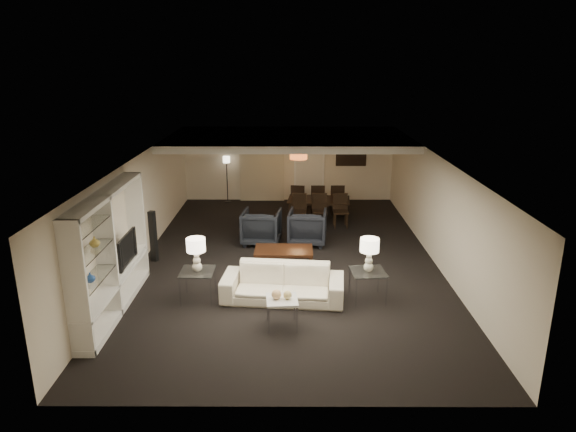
# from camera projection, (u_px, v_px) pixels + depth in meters

# --- Properties ---
(floor) EXTENTS (11.00, 11.00, 0.00)m
(floor) POSITION_uv_depth(u_px,v_px,m) (288.00, 259.00, 12.43)
(floor) COLOR black
(floor) RESTS_ON ground
(ceiling) EXTENTS (7.00, 11.00, 0.02)m
(ceiling) POSITION_uv_depth(u_px,v_px,m) (288.00, 157.00, 11.69)
(ceiling) COLOR silver
(ceiling) RESTS_ON ground
(wall_back) EXTENTS (7.00, 0.02, 2.50)m
(wall_back) POSITION_uv_depth(u_px,v_px,m) (289.00, 164.00, 17.32)
(wall_back) COLOR beige
(wall_back) RESTS_ON ground
(wall_front) EXTENTS (7.00, 0.02, 2.50)m
(wall_front) POSITION_uv_depth(u_px,v_px,m) (287.00, 327.00, 6.80)
(wall_front) COLOR beige
(wall_front) RESTS_ON ground
(wall_left) EXTENTS (0.02, 11.00, 2.50)m
(wall_left) POSITION_uv_depth(u_px,v_px,m) (140.00, 210.00, 12.07)
(wall_left) COLOR beige
(wall_left) RESTS_ON ground
(wall_right) EXTENTS (0.02, 11.00, 2.50)m
(wall_right) POSITION_uv_depth(u_px,v_px,m) (437.00, 210.00, 12.05)
(wall_right) COLOR beige
(wall_right) RESTS_ON ground
(ceiling_soffit) EXTENTS (7.00, 4.00, 0.20)m
(ceiling_soffit) POSITION_uv_depth(u_px,v_px,m) (288.00, 139.00, 15.07)
(ceiling_soffit) COLOR silver
(ceiling_soffit) RESTS_ON ceiling
(curtains) EXTENTS (1.50, 0.12, 2.40)m
(curtains) POSITION_uv_depth(u_px,v_px,m) (262.00, 166.00, 17.26)
(curtains) COLOR beige
(curtains) RESTS_ON wall_back
(door) EXTENTS (0.90, 0.05, 2.10)m
(door) POSITION_uv_depth(u_px,v_px,m) (309.00, 170.00, 17.34)
(door) COLOR silver
(door) RESTS_ON wall_back
(painting) EXTENTS (0.95, 0.04, 0.65)m
(painting) POSITION_uv_depth(u_px,v_px,m) (351.00, 155.00, 17.18)
(painting) COLOR #142D38
(painting) RESTS_ON wall_back
(media_unit) EXTENTS (0.38, 3.40, 2.35)m
(media_unit) POSITION_uv_depth(u_px,v_px,m) (111.00, 253.00, 9.61)
(media_unit) COLOR white
(media_unit) RESTS_ON wall_left
(pendant_light) EXTENTS (0.52, 0.52, 0.24)m
(pendant_light) POSITION_uv_depth(u_px,v_px,m) (298.00, 155.00, 15.21)
(pendant_light) COLOR #D8591E
(pendant_light) RESTS_ON ceiling_soffit
(sofa) EXTENTS (2.50, 1.18, 0.71)m
(sofa) POSITION_uv_depth(u_px,v_px,m) (283.00, 283.00, 10.26)
(sofa) COLOR beige
(sofa) RESTS_ON floor
(coffee_table) EXTENTS (1.34, 0.80, 0.48)m
(coffee_table) POSITION_uv_depth(u_px,v_px,m) (284.00, 259.00, 11.82)
(coffee_table) COLOR black
(coffee_table) RESTS_ON floor
(armchair_left) EXTENTS (1.07, 1.09, 0.90)m
(armchair_left) POSITION_uv_depth(u_px,v_px,m) (261.00, 227.00, 13.39)
(armchair_left) COLOR black
(armchair_left) RESTS_ON floor
(armchair_right) EXTENTS (1.06, 1.09, 0.90)m
(armchair_right) POSITION_uv_depth(u_px,v_px,m) (307.00, 227.00, 13.38)
(armchair_right) COLOR black
(armchair_right) RESTS_ON floor
(side_table_left) EXTENTS (0.67, 0.67, 0.62)m
(side_table_left) POSITION_uv_depth(u_px,v_px,m) (198.00, 285.00, 10.28)
(side_table_left) COLOR white
(side_table_left) RESTS_ON floor
(side_table_right) EXTENTS (0.73, 0.73, 0.62)m
(side_table_right) POSITION_uv_depth(u_px,v_px,m) (368.00, 285.00, 10.27)
(side_table_right) COLOR silver
(side_table_right) RESTS_ON floor
(table_lamp_left) EXTENTS (0.41, 0.41, 0.69)m
(table_lamp_left) POSITION_uv_depth(u_px,v_px,m) (196.00, 255.00, 10.09)
(table_lamp_left) COLOR beige
(table_lamp_left) RESTS_ON side_table_left
(table_lamp_right) EXTENTS (0.40, 0.40, 0.69)m
(table_lamp_right) POSITION_uv_depth(u_px,v_px,m) (369.00, 255.00, 10.08)
(table_lamp_right) COLOR beige
(table_lamp_right) RESTS_ON side_table_right
(marble_table) EXTENTS (0.59, 0.59, 0.55)m
(marble_table) POSITION_uv_depth(u_px,v_px,m) (282.00, 313.00, 9.23)
(marble_table) COLOR white
(marble_table) RESTS_ON floor
(gold_gourd_a) EXTENTS (0.18, 0.18, 0.18)m
(gold_gourd_a) POSITION_uv_depth(u_px,v_px,m) (276.00, 294.00, 9.12)
(gold_gourd_a) COLOR #E5B379
(gold_gourd_a) RESTS_ON marble_table
(gold_gourd_b) EXTENTS (0.15, 0.15, 0.15)m
(gold_gourd_b) POSITION_uv_depth(u_px,v_px,m) (288.00, 295.00, 9.13)
(gold_gourd_b) COLOR #D8BB72
(gold_gourd_b) RESTS_ON marble_table
(television) EXTENTS (1.05, 0.14, 0.60)m
(television) POSITION_uv_depth(u_px,v_px,m) (122.00, 249.00, 10.14)
(television) COLOR black
(television) RESTS_ON media_unit
(vase_blue) EXTENTS (0.16, 0.16, 0.17)m
(vase_blue) POSITION_uv_depth(u_px,v_px,m) (90.00, 277.00, 8.60)
(vase_blue) COLOR #234C99
(vase_blue) RESTS_ON media_unit
(vase_amber) EXTENTS (0.18, 0.18, 0.19)m
(vase_amber) POSITION_uv_depth(u_px,v_px,m) (95.00, 242.00, 8.79)
(vase_amber) COLOR #B1953B
(vase_amber) RESTS_ON media_unit
(floor_speaker) EXTENTS (0.17, 0.17, 1.24)m
(floor_speaker) POSITION_uv_depth(u_px,v_px,m) (153.00, 236.00, 12.16)
(floor_speaker) COLOR black
(floor_speaker) RESTS_ON floor
(dining_table) EXTENTS (1.92, 1.19, 0.64)m
(dining_table) POSITION_uv_depth(u_px,v_px,m) (318.00, 210.00, 15.36)
(dining_table) COLOR black
(dining_table) RESTS_ON floor
(chair_nl) EXTENTS (0.47, 0.47, 0.95)m
(chair_nl) POSITION_uv_depth(u_px,v_px,m) (299.00, 211.00, 14.69)
(chair_nl) COLOR black
(chair_nl) RESTS_ON floor
(chair_nm) EXTENTS (0.45, 0.45, 0.95)m
(chair_nm) POSITION_uv_depth(u_px,v_px,m) (320.00, 211.00, 14.69)
(chair_nm) COLOR black
(chair_nm) RESTS_ON floor
(chair_nr) EXTENTS (0.46, 0.46, 0.95)m
(chair_nr) POSITION_uv_depth(u_px,v_px,m) (341.00, 211.00, 14.69)
(chair_nr) COLOR black
(chair_nr) RESTS_ON floor
(chair_fl) EXTENTS (0.49, 0.49, 0.95)m
(chair_fl) POSITION_uv_depth(u_px,v_px,m) (298.00, 199.00, 15.94)
(chair_fl) COLOR black
(chair_fl) RESTS_ON floor
(chair_fm) EXTENTS (0.44, 0.44, 0.95)m
(chair_fm) POSITION_uv_depth(u_px,v_px,m) (317.00, 199.00, 15.93)
(chair_fm) COLOR black
(chair_fm) RESTS_ON floor
(chair_fr) EXTENTS (0.45, 0.45, 0.95)m
(chair_fr) POSITION_uv_depth(u_px,v_px,m) (337.00, 199.00, 15.93)
(chair_fr) COLOR black
(chair_fr) RESTS_ON floor
(floor_lamp) EXTENTS (0.26, 0.26, 1.56)m
(floor_lamp) POSITION_uv_depth(u_px,v_px,m) (227.00, 179.00, 17.17)
(floor_lamp) COLOR black
(floor_lamp) RESTS_ON floor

